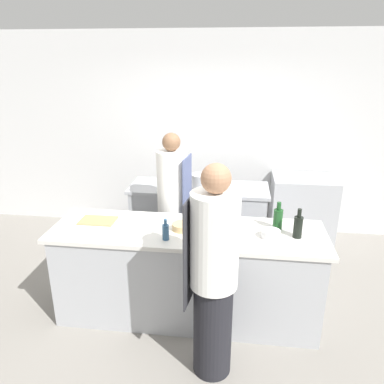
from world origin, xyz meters
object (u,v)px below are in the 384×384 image
stockpot (201,182)px  bottle_cooking_oil (278,218)px  bowl_ceramic_blue (271,234)px  bowl_mixing_large (182,226)px  bowl_prep_small (216,230)px  chef_at_prep_near (213,276)px  bottle_wine (205,215)px  bottle_sauce (230,218)px  bottle_vinegar (298,226)px  bottle_olive_oil (166,231)px  oven_range (302,210)px  chef_at_stove (173,207)px

stockpot → bottle_cooking_oil: bearing=-51.4°
bottle_cooking_oil → bowl_ceramic_blue: size_ratio=1.58×
bowl_mixing_large → bowl_prep_small: 0.33m
chef_at_prep_near → bowl_mixing_large: chef_at_prep_near is taller
bottle_cooking_oil → bottle_wine: bearing=-177.9°
chef_at_prep_near → bottle_sauce: 0.81m
bottle_sauce → bowl_ceramic_blue: 0.41m
chef_at_prep_near → bottle_vinegar: chef_at_prep_near is taller
bowl_prep_small → stockpot: size_ratio=0.87×
bowl_mixing_large → stockpot: 1.16m
bottle_sauce → bottle_olive_oil: bearing=-149.8°
stockpot → bowl_ceramic_blue: bearing=-58.6°
bowl_prep_small → stockpot: 1.25m
oven_range → bowl_mixing_large: 2.31m
bottle_wine → bowl_prep_small: (0.12, -0.16, -0.07)m
bottle_vinegar → bowl_ceramic_blue: size_ratio=1.61×
chef_at_prep_near → bottle_vinegar: 0.98m
bottle_wine → stockpot: 1.07m
bottle_cooking_oil → stockpot: bottle_cooking_oil is taller
chef_at_prep_near → chef_at_stove: size_ratio=1.04×
bottle_wine → bowl_mixing_large: (-0.20, -0.10, -0.08)m
oven_range → chef_at_stove: (-1.60, -1.07, 0.39)m
bottle_wine → bowl_ceramic_blue: 0.63m
oven_range → chef_at_prep_near: 2.71m
stockpot → chef_at_stove: bearing=-120.6°
oven_range → bottle_sauce: size_ratio=3.72×
bottle_olive_oil → stockpot: bottle_olive_oil is taller
chef_at_prep_near → bowl_mixing_large: bearing=34.3°
bottle_cooking_oil → bottle_sauce: 0.45m
bottle_wine → stockpot: size_ratio=1.18×
bottle_cooking_oil → bowl_mixing_large: size_ratio=1.43×
bottle_cooking_oil → stockpot: size_ratio=1.08×
bottle_cooking_oil → bowl_prep_small: size_ratio=1.24×
chef_at_prep_near → chef_at_stove: bearing=29.6°
bottle_olive_oil → stockpot: (0.17, 1.38, 0.01)m
chef_at_stove → bowl_mixing_large: bearing=25.3°
chef_at_prep_near → chef_at_stove: chef_at_prep_near is taller
bottle_cooking_oil → bowl_prep_small: (-0.56, -0.18, -0.06)m
bottle_olive_oil → bottle_sauce: (0.55, 0.32, 0.02)m
bowl_ceramic_blue → chef_at_stove: bearing=143.1°
oven_range → stockpot: size_ratio=3.78×
oven_range → bowl_prep_small: bearing=-120.3°
stockpot → bottle_sauce: bearing=-70.4°
chef_at_stove → bottle_vinegar: size_ratio=6.22×
chef_at_prep_near → bowl_ceramic_blue: (0.47, 0.62, 0.07)m
bottle_sauce → bowl_prep_small: size_ratio=1.16×
bowl_prep_small → bowl_ceramic_blue: bearing=-1.5°
chef_at_stove → bottle_olive_oil: chef_at_stove is taller
bowl_ceramic_blue → bottle_olive_oil: bearing=-170.6°
bottle_cooking_oil → bowl_mixing_large: bottle_cooking_oil is taller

